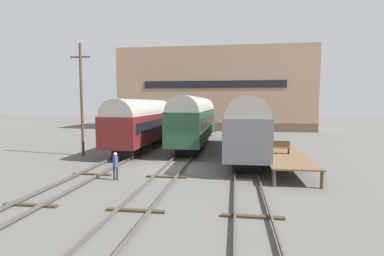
{
  "coord_description": "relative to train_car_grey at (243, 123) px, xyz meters",
  "views": [
    {
      "loc": [
        4.21,
        -21.18,
        4.72
      ],
      "look_at": [
        0.0,
        8.47,
        2.2
      ],
      "focal_mm": 28.0,
      "sensor_mm": 36.0,
      "label": 1
    }
  ],
  "objects": [
    {
      "name": "track_left",
      "position": [
        -10.0,
        -6.14,
        -2.81
      ],
      "size": [
        2.6,
        60.0,
        0.26
      ],
      "color": "#4C4742",
      "rests_on": "ground"
    },
    {
      "name": "bench",
      "position": [
        2.52,
        -5.12,
        -1.4
      ],
      "size": [
        1.4,
        0.4,
        0.91
      ],
      "color": "brown",
      "rests_on": "station_platform"
    },
    {
      "name": "train_car_green",
      "position": [
        -5.0,
        4.8,
        0.11
      ],
      "size": [
        3.05,
        17.61,
        5.39
      ],
      "color": "black",
      "rests_on": "ground"
    },
    {
      "name": "train_car_maroon",
      "position": [
        -10.0,
        2.22,
        -0.1
      ],
      "size": [
        3.1,
        15.15,
        5.06
      ],
      "color": "black",
      "rests_on": "ground"
    },
    {
      "name": "person_worker",
      "position": [
        -7.95,
        -10.16,
        -1.91
      ],
      "size": [
        0.32,
        0.32,
        1.72
      ],
      "color": "#282833",
      "rests_on": "ground"
    },
    {
      "name": "track_right",
      "position": [
        0.0,
        -6.14,
        -2.81
      ],
      "size": [
        2.6,
        60.0,
        0.26
      ],
      "color": "#4C4742",
      "rests_on": "ground"
    },
    {
      "name": "train_car_grey",
      "position": [
        0.0,
        0.0,
        0.0
      ],
      "size": [
        3.06,
        18.72,
        5.19
      ],
      "color": "black",
      "rests_on": "ground"
    },
    {
      "name": "ground_plane",
      "position": [
        -5.0,
        -6.14,
        -2.95
      ],
      "size": [
        200.0,
        200.0,
        0.0
      ],
      "primitive_type": "plane",
      "color": "#56544F"
    },
    {
      "name": "warehouse_building",
      "position": [
        -4.29,
        28.47,
        4.12
      ],
      "size": [
        33.55,
        12.06,
        14.14
      ],
      "color": "brown",
      "rests_on": "ground"
    },
    {
      "name": "station_platform",
      "position": [
        2.75,
        -5.25,
        -1.98
      ],
      "size": [
        2.87,
        10.36,
        1.06
      ],
      "color": "brown",
      "rests_on": "ground"
    },
    {
      "name": "track_middle",
      "position": [
        -5.0,
        -6.14,
        -2.81
      ],
      "size": [
        2.6,
        60.0,
        0.26
      ],
      "color": "#4C4742",
      "rests_on": "ground"
    },
    {
      "name": "utility_pole",
      "position": [
        -14.23,
        -2.35,
        2.17
      ],
      "size": [
        1.8,
        0.24,
        9.92
      ],
      "color": "#473828",
      "rests_on": "ground"
    }
  ]
}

